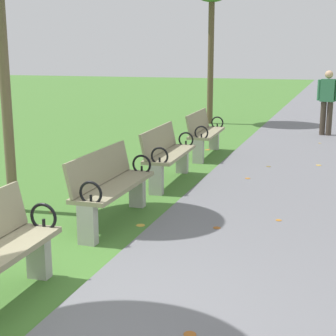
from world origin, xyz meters
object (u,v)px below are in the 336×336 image
park_bench_2 (111,185)px  park_bench_3 (167,153)px  park_bench_4 (204,132)px  pedestrian_walking (327,99)px

park_bench_2 → park_bench_3: bearing=90.0°
park_bench_4 → park_bench_2: bearing=-90.0°
park_bench_3 → park_bench_4: same height
park_bench_2 → park_bench_3: same height
park_bench_2 → park_bench_4: same height
park_bench_2 → pedestrian_walking: (2.26, 8.01, 0.44)m
pedestrian_walking → park_bench_3: bearing=-111.1°
park_bench_2 → pedestrian_walking: size_ratio=0.99×
park_bench_3 → pedestrian_walking: pedestrian_walking is taller
park_bench_2 → park_bench_3: size_ratio=0.99×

